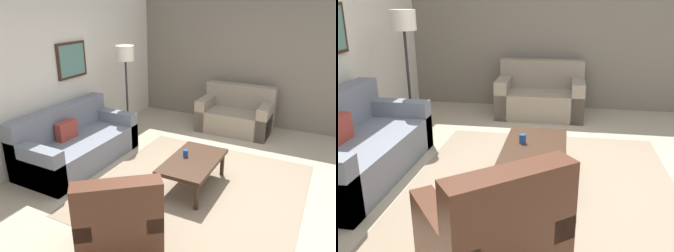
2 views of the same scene
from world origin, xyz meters
The scene contains 11 objects.
ground_plane centered at (0.00, 0.00, 0.00)m, with size 8.00×8.00×0.00m, color tan.
rear_partition centered at (0.00, 2.60, 1.40)m, with size 6.00×0.12×2.80m, color silver.
stone_feature_panel centered at (3.00, 0.00, 1.40)m, with size 0.12×5.20×2.80m, color slate.
area_rug centered at (0.00, 0.00, 0.00)m, with size 2.86×2.74×0.01m, color gray.
couch_main centered at (-0.13, 2.08, 0.30)m, with size 1.94×0.95×0.88m.
couch_loveseat centered at (2.46, 0.20, 0.30)m, with size 0.86×1.39×0.88m.
armchair_leather centered at (-1.51, 0.22, 0.31)m, with size 1.12×1.12×0.95m.
coffee_table centered at (0.03, 0.09, 0.36)m, with size 1.10×0.64×0.41m.
cup centered at (0.07, 0.22, 0.46)m, with size 0.07×0.07×0.10m, color #1E478C.
lamp_standing centered at (1.14, 1.91, 1.41)m, with size 0.32×0.32×1.71m.
framed_artwork centered at (0.45, 2.51, 1.51)m, with size 0.64×0.04×0.59m.
Camera 1 is at (-3.64, -1.45, 2.40)m, focal length 34.75 mm.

